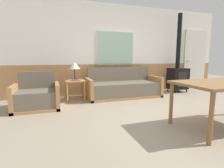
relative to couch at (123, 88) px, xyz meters
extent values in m
plane|color=gray|center=(0.14, -2.00, -0.25)|extent=(16.00, 16.00, 0.00)
cube|color=#AD7A4C|center=(0.14, 0.63, 0.20)|extent=(7.20, 0.06, 0.91)
cube|color=white|center=(0.14, 0.63, 1.55)|extent=(7.20, 0.06, 1.79)
cube|color=white|center=(0.00, 0.59, 1.16)|extent=(1.19, 0.01, 1.03)
cube|color=#99BCA8|center=(0.00, 0.58, 1.16)|extent=(1.11, 0.02, 0.95)
cube|color=#B27F4C|center=(0.00, -0.02, -0.22)|extent=(2.08, 0.86, 0.06)
cube|color=#6B6051|center=(0.00, -0.04, -0.01)|extent=(1.92, 0.78, 0.36)
cube|color=#6B6051|center=(0.00, 0.35, 0.37)|extent=(1.92, 0.10, 0.40)
cube|color=#B27F4C|center=(-1.00, -0.02, 0.03)|extent=(0.08, 0.86, 0.56)
cube|color=#B27F4C|center=(1.00, -0.02, 0.03)|extent=(0.08, 0.86, 0.56)
cube|color=#B27F4C|center=(-2.24, -0.50, -0.22)|extent=(0.95, 0.77, 0.06)
cube|color=#6B6051|center=(-2.24, -0.52, -0.02)|extent=(0.79, 0.69, 0.35)
cube|color=#6B6051|center=(-2.24, -0.16, 0.35)|extent=(0.79, 0.10, 0.39)
cube|color=#B27F4C|center=(-2.68, -0.50, 0.02)|extent=(0.08, 0.77, 0.55)
cube|color=#B27F4C|center=(-1.81, -0.50, 0.02)|extent=(0.08, 0.77, 0.55)
cube|color=#B27F4C|center=(-1.35, 0.03, 0.26)|extent=(0.49, 0.49, 0.03)
cylinder|color=#B27F4C|center=(-1.57, -0.19, 0.00)|extent=(0.04, 0.04, 0.50)
cylinder|color=#B27F4C|center=(-1.14, -0.19, 0.00)|extent=(0.04, 0.04, 0.50)
cylinder|color=#B27F4C|center=(-1.57, 0.24, 0.00)|extent=(0.04, 0.04, 0.50)
cylinder|color=#B27F4C|center=(-1.14, 0.24, 0.00)|extent=(0.04, 0.04, 0.50)
cylinder|color=black|center=(-1.34, 0.11, 0.29)|extent=(0.16, 0.16, 0.02)
cylinder|color=black|center=(-1.34, 0.11, 0.43)|extent=(0.02, 0.02, 0.27)
cone|color=beige|center=(-1.34, 0.11, 0.66)|extent=(0.30, 0.30, 0.18)
cube|color=#994C84|center=(-1.34, -0.05, 0.29)|extent=(0.23, 0.15, 0.02)
cylinder|color=olive|center=(-0.03, -2.95, 0.09)|extent=(0.06, 0.06, 0.69)
cylinder|color=olive|center=(-0.03, -2.17, 0.09)|extent=(0.06, 0.06, 0.69)
cylinder|color=black|center=(1.75, -0.04, -0.20)|extent=(0.04, 0.04, 0.10)
cylinder|color=black|center=(2.20, -0.04, -0.20)|extent=(0.04, 0.04, 0.10)
cylinder|color=black|center=(1.75, 0.32, -0.20)|extent=(0.04, 0.04, 0.10)
cylinder|color=black|center=(2.20, 0.32, -0.20)|extent=(0.04, 0.04, 0.10)
cube|color=black|center=(1.98, 0.14, 0.18)|extent=(0.57, 0.45, 0.68)
cube|color=black|center=(1.98, -0.09, 0.18)|extent=(0.34, 0.01, 0.47)
cylinder|color=black|center=(1.98, 0.18, 1.38)|extent=(0.13, 0.13, 1.71)
cube|color=silver|center=(3.05, 0.58, 0.79)|extent=(0.95, 0.04, 2.09)
sphere|color=silver|center=(2.72, 0.54, 0.75)|extent=(0.06, 0.06, 0.06)
camera|label=1|loc=(-1.88, -4.54, 0.85)|focal=28.00mm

